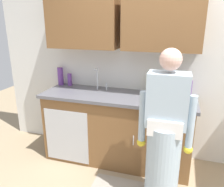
# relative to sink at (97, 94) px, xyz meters

# --- Properties ---
(kitchen_wall_with_uppers) EXTENTS (4.80, 0.44, 2.70)m
(kitchen_wall_with_uppers) POSITION_rel_sink_xyz_m (0.70, 0.29, 0.55)
(kitchen_wall_with_uppers) COLOR silver
(kitchen_wall_with_uppers) RESTS_ON ground
(counter_cabinet) EXTENTS (1.90, 0.62, 0.90)m
(counter_cabinet) POSITION_rel_sink_xyz_m (0.29, -0.01, -0.48)
(counter_cabinet) COLOR brown
(counter_cabinet) RESTS_ON ground
(countertop) EXTENTS (1.96, 0.66, 0.04)m
(countertop) POSITION_rel_sink_xyz_m (0.29, -0.01, -0.01)
(countertop) COLOR #595960
(countertop) RESTS_ON counter_cabinet
(sink) EXTENTS (0.50, 0.36, 0.35)m
(sink) POSITION_rel_sink_xyz_m (0.00, 0.00, 0.00)
(sink) COLOR #B7BABF
(sink) RESTS_ON counter_cabinet
(person_at_sink) EXTENTS (0.55, 0.34, 1.62)m
(person_at_sink) POSITION_rel_sink_xyz_m (0.94, -0.62, -0.23)
(person_at_sink) COLOR white
(person_at_sink) RESTS_ON ground
(bottle_dish_liquid) EXTENTS (0.07, 0.07, 0.23)m
(bottle_dish_liquid) POSITION_rel_sink_xyz_m (0.67, 0.20, 0.13)
(bottle_dish_liquid) COLOR #D8D14C
(bottle_dish_liquid) RESTS_ON countertop
(bottle_water_short) EXTENTS (0.07, 0.07, 0.21)m
(bottle_water_short) POSITION_rel_sink_xyz_m (1.15, 0.18, 0.12)
(bottle_water_short) COLOR #66388C
(bottle_water_short) RESTS_ON countertop
(bottle_cleaner_spray) EXTENTS (0.08, 0.08, 0.26)m
(bottle_cleaner_spray) POSITION_rel_sink_xyz_m (-0.64, 0.21, 0.14)
(bottle_cleaner_spray) COLOR #66388C
(bottle_cleaner_spray) RESTS_ON countertop
(bottle_water_tall) EXTENTS (0.06, 0.06, 0.18)m
(bottle_water_tall) POSITION_rel_sink_xyz_m (-0.49, 0.21, 0.10)
(bottle_water_tall) COLOR #66388C
(bottle_water_tall) RESTS_ON countertop
(cup_by_sink) EXTENTS (0.08, 0.08, 0.10)m
(cup_by_sink) POSITION_rel_sink_xyz_m (0.89, -0.20, 0.06)
(cup_by_sink) COLOR #B24C47
(cup_by_sink) RESTS_ON countertop
(knife_on_counter) EXTENTS (0.22, 0.14, 0.01)m
(knife_on_counter) POSITION_rel_sink_xyz_m (0.70, -0.10, 0.02)
(knife_on_counter) COLOR silver
(knife_on_counter) RESTS_ON countertop
(sponge) EXTENTS (0.11, 0.07, 0.03)m
(sponge) POSITION_rel_sink_xyz_m (1.19, -0.06, 0.03)
(sponge) COLOR #4CBF4C
(sponge) RESTS_ON countertop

